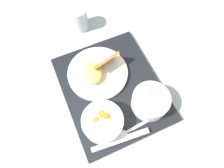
{
  "coord_description": "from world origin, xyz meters",
  "views": [
    {
      "loc": [
        -0.26,
        0.09,
        0.65
      ],
      "look_at": [
        0.0,
        0.0,
        0.05
      ],
      "focal_mm": 32.0,
      "sensor_mm": 36.0,
      "label": 1
    }
  ],
  "objects_px": {
    "bowl_soup": "(150,101)",
    "knife": "(132,136)",
    "glass_water": "(79,20)",
    "plate_main": "(98,72)",
    "spoon": "(128,132)",
    "bowl_salad": "(103,122)"
  },
  "relations": [
    {
      "from": "bowl_soup",
      "to": "plate_main",
      "type": "xyz_separation_m",
      "value": [
        0.16,
        0.13,
        -0.02
      ]
    },
    {
      "from": "plate_main",
      "to": "spoon",
      "type": "xyz_separation_m",
      "value": [
        -0.23,
        -0.03,
        -0.01
      ]
    },
    {
      "from": "bowl_salad",
      "to": "bowl_soup",
      "type": "bearing_deg",
      "value": -84.81
    },
    {
      "from": "bowl_soup",
      "to": "spoon",
      "type": "height_order",
      "value": "bowl_soup"
    },
    {
      "from": "plate_main",
      "to": "knife",
      "type": "height_order",
      "value": "plate_main"
    },
    {
      "from": "knife",
      "to": "spoon",
      "type": "height_order",
      "value": "knife"
    },
    {
      "from": "knife",
      "to": "bowl_salad",
      "type": "bearing_deg",
      "value": -41.49
    },
    {
      "from": "bowl_soup",
      "to": "plate_main",
      "type": "bearing_deg",
      "value": 37.52
    },
    {
      "from": "bowl_soup",
      "to": "knife",
      "type": "height_order",
      "value": "bowl_soup"
    },
    {
      "from": "knife",
      "to": "bowl_soup",
      "type": "bearing_deg",
      "value": -138.86
    },
    {
      "from": "bowl_soup",
      "to": "spoon",
      "type": "relative_size",
      "value": 0.69
    },
    {
      "from": "bowl_soup",
      "to": "knife",
      "type": "relative_size",
      "value": 0.65
    },
    {
      "from": "knife",
      "to": "plate_main",
      "type": "bearing_deg",
      "value": -81.62
    },
    {
      "from": "plate_main",
      "to": "spoon",
      "type": "distance_m",
      "value": 0.23
    },
    {
      "from": "spoon",
      "to": "glass_water",
      "type": "relative_size",
      "value": 1.84
    },
    {
      "from": "plate_main",
      "to": "bowl_salad",
      "type": "bearing_deg",
      "value": 168.22
    },
    {
      "from": "plate_main",
      "to": "knife",
      "type": "bearing_deg",
      "value": -171.92
    },
    {
      "from": "bowl_soup",
      "to": "plate_main",
      "type": "height_order",
      "value": "plate_main"
    },
    {
      "from": "bowl_soup",
      "to": "glass_water",
      "type": "height_order",
      "value": "glass_water"
    },
    {
      "from": "bowl_salad",
      "to": "bowl_soup",
      "type": "relative_size",
      "value": 1.06
    },
    {
      "from": "knife",
      "to": "glass_water",
      "type": "relative_size",
      "value": 1.95
    },
    {
      "from": "spoon",
      "to": "glass_water",
      "type": "height_order",
      "value": "glass_water"
    }
  ]
}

